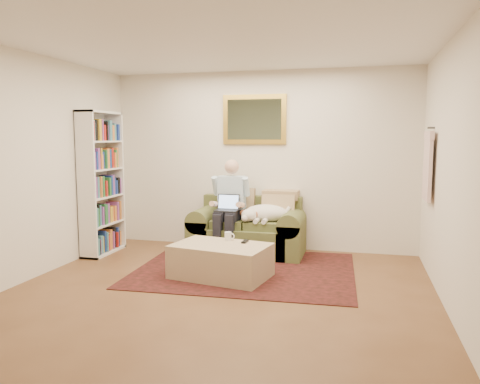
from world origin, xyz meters
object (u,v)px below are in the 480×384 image
at_px(laptop, 227,206).
at_px(sofa, 248,235).
at_px(bookshelf, 101,183).
at_px(seated_man, 229,208).
at_px(coffee_mug, 228,236).
at_px(sleeping_dog, 266,213).
at_px(ottoman, 221,261).

bearing_deg(laptop, sofa, 41.02).
bearing_deg(sofa, bookshelf, -166.96).
bearing_deg(laptop, seated_man, 90.00).
xyz_separation_m(sofa, bookshelf, (-2.01, -0.46, 0.73)).
distance_m(sofa, bookshelf, 2.19).
height_order(sofa, laptop, laptop).
xyz_separation_m(laptop, bookshelf, (-1.77, -0.26, 0.30)).
bearing_deg(coffee_mug, laptop, 106.39).
relative_size(sleeping_dog, coffee_mug, 6.51).
relative_size(seated_man, coffee_mug, 13.30).
xyz_separation_m(seated_man, coffee_mug, (0.22, -0.80, -0.22)).
bearing_deg(seated_man, bookshelf, -169.76).
relative_size(coffee_mug, bookshelf, 0.05).
relative_size(sofa, laptop, 5.15).
bearing_deg(sofa, seated_man, -148.55).
bearing_deg(ottoman, sleeping_dog, 74.08).
bearing_deg(sleeping_dog, bookshelf, -170.46).
relative_size(sofa, bookshelf, 0.79).
distance_m(sleeping_dog, bookshelf, 2.36).
relative_size(sleeping_dog, ottoman, 0.60).
relative_size(sofa, coffee_mug, 15.81).
xyz_separation_m(seated_man, ottoman, (0.20, -1.05, -0.47)).
distance_m(seated_man, sleeping_dog, 0.53).
height_order(laptop, ottoman, laptop).
relative_size(seated_man, bookshelf, 0.66).
distance_m(sofa, sleeping_dog, 0.44).
bearing_deg(sofa, laptop, -138.98).
bearing_deg(sleeping_dog, sofa, 164.26).
height_order(coffee_mug, bookshelf, bookshelf).
height_order(sofa, seated_man, seated_man).
xyz_separation_m(sleeping_dog, ottoman, (-0.32, -1.12, -0.41)).
height_order(seated_man, sleeping_dog, seated_man).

